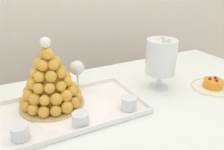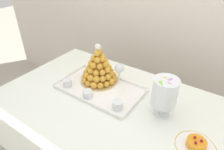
{
  "view_description": "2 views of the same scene",
  "coord_description": "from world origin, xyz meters",
  "px_view_note": "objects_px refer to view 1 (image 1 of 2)",
  "views": [
    {
      "loc": [
        -0.46,
        -0.71,
        1.3
      ],
      "look_at": [
        -0.07,
        0.05,
        0.93
      ],
      "focal_mm": 37.61,
      "sensor_mm": 36.0,
      "label": 1
    },
    {
      "loc": [
        0.45,
        -0.78,
        1.61
      ],
      "look_at": [
        -0.08,
        -0.01,
        1.01
      ],
      "focal_mm": 32.28,
      "sensor_mm": 36.0,
      "label": 2
    }
  ],
  "objects_px": {
    "macaron_goblet": "(161,57)",
    "dessert_cup_mid_left": "(81,120)",
    "croquembouche": "(50,81)",
    "fruit_tart_plate": "(213,86)",
    "wine_glass": "(77,70)",
    "serving_tray": "(71,109)",
    "dessert_cup_left": "(20,133)",
    "dessert_cup_centre": "(129,103)"
  },
  "relations": [
    {
      "from": "dessert_cup_mid_left",
      "to": "wine_glass",
      "type": "height_order",
      "value": "wine_glass"
    },
    {
      "from": "macaron_goblet",
      "to": "dessert_cup_mid_left",
      "type": "bearing_deg",
      "value": -163.9
    },
    {
      "from": "dessert_cup_centre",
      "to": "macaron_goblet",
      "type": "bearing_deg",
      "value": 24.74
    },
    {
      "from": "dessert_cup_centre",
      "to": "wine_glass",
      "type": "bearing_deg",
      "value": 120.9
    },
    {
      "from": "dessert_cup_centre",
      "to": "croquembouche",
      "type": "bearing_deg",
      "value": 147.5
    },
    {
      "from": "macaron_goblet",
      "to": "serving_tray",
      "type": "bearing_deg",
      "value": -179.06
    },
    {
      "from": "dessert_cup_left",
      "to": "wine_glass",
      "type": "bearing_deg",
      "value": 38.44
    },
    {
      "from": "croquembouche",
      "to": "fruit_tart_plate",
      "type": "height_order",
      "value": "croquembouche"
    },
    {
      "from": "croquembouche",
      "to": "dessert_cup_left",
      "type": "height_order",
      "value": "croquembouche"
    },
    {
      "from": "dessert_cup_left",
      "to": "dessert_cup_mid_left",
      "type": "distance_m",
      "value": 0.2
    },
    {
      "from": "dessert_cup_left",
      "to": "dessert_cup_mid_left",
      "type": "relative_size",
      "value": 0.96
    },
    {
      "from": "croquembouche",
      "to": "dessert_cup_mid_left",
      "type": "height_order",
      "value": "croquembouche"
    },
    {
      "from": "fruit_tart_plate",
      "to": "croquembouche",
      "type": "bearing_deg",
      "value": 165.64
    },
    {
      "from": "dessert_cup_left",
      "to": "wine_glass",
      "type": "xyz_separation_m",
      "value": [
        0.28,
        0.22,
        0.09
      ]
    },
    {
      "from": "croquembouche",
      "to": "fruit_tart_plate",
      "type": "bearing_deg",
      "value": -14.36
    },
    {
      "from": "dessert_cup_left",
      "to": "macaron_goblet",
      "type": "relative_size",
      "value": 0.23
    },
    {
      "from": "macaron_goblet",
      "to": "fruit_tart_plate",
      "type": "xyz_separation_m",
      "value": [
        0.23,
        -0.12,
        -0.14
      ]
    },
    {
      "from": "fruit_tart_plate",
      "to": "wine_glass",
      "type": "height_order",
      "value": "wine_glass"
    },
    {
      "from": "dessert_cup_centre",
      "to": "fruit_tart_plate",
      "type": "bearing_deg",
      "value": -1.99
    },
    {
      "from": "dessert_cup_mid_left",
      "to": "fruit_tart_plate",
      "type": "relative_size",
      "value": 0.3
    },
    {
      "from": "dessert_cup_left",
      "to": "dessert_cup_mid_left",
      "type": "bearing_deg",
      "value": -6.44
    },
    {
      "from": "croquembouche",
      "to": "macaron_goblet",
      "type": "height_order",
      "value": "croquembouche"
    },
    {
      "from": "dessert_cup_left",
      "to": "dessert_cup_centre",
      "type": "height_order",
      "value": "dessert_cup_centre"
    },
    {
      "from": "dessert_cup_centre",
      "to": "wine_glass",
      "type": "height_order",
      "value": "wine_glass"
    },
    {
      "from": "croquembouche",
      "to": "wine_glass",
      "type": "relative_size",
      "value": 1.78
    },
    {
      "from": "dessert_cup_left",
      "to": "macaron_goblet",
      "type": "height_order",
      "value": "macaron_goblet"
    },
    {
      "from": "serving_tray",
      "to": "dessert_cup_centre",
      "type": "height_order",
      "value": "dessert_cup_centre"
    },
    {
      "from": "dessert_cup_centre",
      "to": "wine_glass",
      "type": "relative_size",
      "value": 0.4
    },
    {
      "from": "serving_tray",
      "to": "dessert_cup_left",
      "type": "distance_m",
      "value": 0.23
    },
    {
      "from": "dessert_cup_mid_left",
      "to": "dessert_cup_centre",
      "type": "relative_size",
      "value": 0.96
    },
    {
      "from": "croquembouche",
      "to": "macaron_goblet",
      "type": "distance_m",
      "value": 0.5
    },
    {
      "from": "dessert_cup_mid_left",
      "to": "wine_glass",
      "type": "xyz_separation_m",
      "value": [
        0.08,
        0.24,
        0.09
      ]
    },
    {
      "from": "dessert_cup_mid_left",
      "to": "croquembouche",
      "type": "bearing_deg",
      "value": 105.95
    },
    {
      "from": "croquembouche",
      "to": "dessert_cup_mid_left",
      "type": "xyz_separation_m",
      "value": [
        0.05,
        -0.19,
        -0.08
      ]
    },
    {
      "from": "dessert_cup_left",
      "to": "dessert_cup_centre",
      "type": "xyz_separation_m",
      "value": [
        0.41,
        -0.0,
        0.0
      ]
    },
    {
      "from": "croquembouche",
      "to": "dessert_cup_mid_left",
      "type": "distance_m",
      "value": 0.21
    },
    {
      "from": "croquembouche",
      "to": "dessert_cup_centre",
      "type": "height_order",
      "value": "croquembouche"
    },
    {
      "from": "serving_tray",
      "to": "macaron_goblet",
      "type": "distance_m",
      "value": 0.46
    },
    {
      "from": "dessert_cup_mid_left",
      "to": "dessert_cup_centre",
      "type": "height_order",
      "value": "same"
    },
    {
      "from": "serving_tray",
      "to": "wine_glass",
      "type": "distance_m",
      "value": 0.18
    },
    {
      "from": "dessert_cup_left",
      "to": "dessert_cup_centre",
      "type": "relative_size",
      "value": 0.92
    },
    {
      "from": "serving_tray",
      "to": "croquembouche",
      "type": "relative_size",
      "value": 2.0
    }
  ]
}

